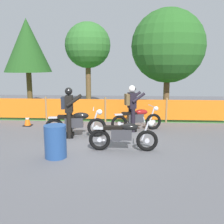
{
  "coord_description": "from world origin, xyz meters",
  "views": [
    {
      "loc": [
        1.01,
        -8.19,
        2.5
      ],
      "look_at": [
        0.45,
        0.35,
        0.9
      ],
      "focal_mm": 42.56,
      "sensor_mm": 36.0,
      "label": 1
    }
  ],
  "objects_px": {
    "motorcycle_lead": "(124,135)",
    "traffic_cone": "(27,119)",
    "rider_third": "(132,106)",
    "motorcycle_third": "(137,119)",
    "motorcycle_trailing": "(76,123)",
    "rider_trailing": "(69,109)",
    "spare_drum": "(55,141)"
  },
  "relations": [
    {
      "from": "motorcycle_lead",
      "to": "rider_third",
      "type": "distance_m",
      "value": 2.33
    },
    {
      "from": "rider_trailing",
      "to": "traffic_cone",
      "type": "xyz_separation_m",
      "value": [
        -2.05,
        1.49,
        -0.69
      ]
    },
    {
      "from": "rider_third",
      "to": "motorcycle_lead",
      "type": "bearing_deg",
      "value": -113.74
    },
    {
      "from": "rider_trailing",
      "to": "spare_drum",
      "type": "xyz_separation_m",
      "value": [
        0.07,
        -1.97,
        -0.51
      ]
    },
    {
      "from": "motorcycle_third",
      "to": "motorcycle_trailing",
      "type": "bearing_deg",
      "value": -172.04
    },
    {
      "from": "motorcycle_trailing",
      "to": "traffic_cone",
      "type": "relative_size",
      "value": 3.92
    },
    {
      "from": "motorcycle_lead",
      "to": "motorcycle_third",
      "type": "xyz_separation_m",
      "value": [
        0.44,
        2.33,
        -0.01
      ]
    },
    {
      "from": "rider_third",
      "to": "rider_trailing",
      "type": "bearing_deg",
      "value": -173.17
    },
    {
      "from": "motorcycle_lead",
      "to": "rider_trailing",
      "type": "relative_size",
      "value": 1.17
    },
    {
      "from": "rider_trailing",
      "to": "motorcycle_lead",
      "type": "bearing_deg",
      "value": -41.26
    },
    {
      "from": "spare_drum",
      "to": "motorcycle_third",
      "type": "bearing_deg",
      "value": 53.36
    },
    {
      "from": "motorcycle_trailing",
      "to": "rider_trailing",
      "type": "distance_m",
      "value": 0.52
    },
    {
      "from": "rider_trailing",
      "to": "rider_third",
      "type": "bearing_deg",
      "value": 18.22
    },
    {
      "from": "rider_third",
      "to": "traffic_cone",
      "type": "height_order",
      "value": "rider_third"
    },
    {
      "from": "motorcycle_trailing",
      "to": "motorcycle_third",
      "type": "height_order",
      "value": "motorcycle_trailing"
    },
    {
      "from": "motorcycle_third",
      "to": "spare_drum",
      "type": "distance_m",
      "value": 3.74
    },
    {
      "from": "motorcycle_trailing",
      "to": "spare_drum",
      "type": "xyz_separation_m",
      "value": [
        -0.15,
        -2.0,
        -0.04
      ]
    },
    {
      "from": "motorcycle_trailing",
      "to": "spare_drum",
      "type": "bearing_deg",
      "value": -100.71
    },
    {
      "from": "rider_trailing",
      "to": "spare_drum",
      "type": "distance_m",
      "value": 2.04
    },
    {
      "from": "spare_drum",
      "to": "motorcycle_lead",
      "type": "bearing_deg",
      "value": 20.5
    },
    {
      "from": "traffic_cone",
      "to": "spare_drum",
      "type": "bearing_deg",
      "value": -58.57
    },
    {
      "from": "motorcycle_trailing",
      "to": "traffic_cone",
      "type": "distance_m",
      "value": 2.71
    },
    {
      "from": "motorcycle_lead",
      "to": "motorcycle_third",
      "type": "relative_size",
      "value": 1.05
    },
    {
      "from": "motorcycle_lead",
      "to": "spare_drum",
      "type": "height_order",
      "value": "motorcycle_lead"
    },
    {
      "from": "motorcycle_lead",
      "to": "motorcycle_trailing",
      "type": "xyz_separation_m",
      "value": [
        -1.64,
        1.33,
        0.02
      ]
    },
    {
      "from": "rider_trailing",
      "to": "spare_drum",
      "type": "bearing_deg",
      "value": -94.26
    },
    {
      "from": "motorcycle_lead",
      "to": "traffic_cone",
      "type": "bearing_deg",
      "value": 144.24
    },
    {
      "from": "motorcycle_lead",
      "to": "motorcycle_third",
      "type": "bearing_deg",
      "value": 79.11
    },
    {
      "from": "motorcycle_lead",
      "to": "rider_third",
      "type": "height_order",
      "value": "rider_third"
    },
    {
      "from": "motorcycle_third",
      "to": "traffic_cone",
      "type": "relative_size",
      "value": 3.57
    },
    {
      "from": "rider_trailing",
      "to": "traffic_cone",
      "type": "bearing_deg",
      "value": 137.48
    },
    {
      "from": "motorcycle_trailing",
      "to": "rider_trailing",
      "type": "height_order",
      "value": "rider_trailing"
    }
  ]
}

